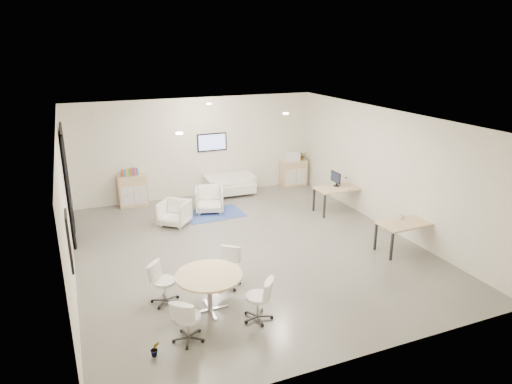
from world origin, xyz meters
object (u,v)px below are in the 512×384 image
object	(u,v)px
loveseat	(230,185)
desk_front	(407,225)
sideboard_left	(133,191)
armchair_right	(209,198)
armchair_left	(174,212)
sideboard_right	(294,173)
desk_rear	(339,190)
round_table	(209,278)

from	to	relation	value
loveseat	desk_front	bearing A→B (deg)	-63.74
sideboard_left	armchair_right	distance (m)	2.47
armchair_left	desk_front	xyz separation A→B (m)	(4.82, -3.77, 0.28)
sideboard_left	sideboard_right	bearing A→B (deg)	0.04
desk_rear	armchair_left	bearing A→B (deg)	169.81
desk_rear	desk_front	bearing A→B (deg)	-89.70
armchair_right	round_table	world-z (taller)	armchair_right
sideboard_right	armchair_left	size ratio (longest dim) A/B	1.19
desk_rear	desk_front	xyz separation A→B (m)	(0.04, -2.95, -0.01)
sideboard_right	armchair_right	size ratio (longest dim) A/B	1.09
sideboard_left	loveseat	bearing A→B (deg)	-2.87
round_table	loveseat	bearing A→B (deg)	67.60
desk_front	sideboard_left	bearing A→B (deg)	131.93
desk_front	desk_rear	bearing A→B (deg)	88.58
armchair_left	armchair_right	bearing A→B (deg)	67.29
desk_front	round_table	bearing A→B (deg)	-174.36
desk_rear	desk_front	size ratio (longest dim) A/B	1.00
sideboard_right	desk_front	bearing A→B (deg)	-89.11
armchair_right	desk_rear	world-z (taller)	armchair_right
loveseat	round_table	distance (m)	6.90
loveseat	round_table	bearing A→B (deg)	-110.30
sideboard_right	desk_front	world-z (taller)	sideboard_right
armchair_right	desk_front	bearing A→B (deg)	-34.79
desk_front	loveseat	bearing A→B (deg)	111.98
armchair_right	sideboard_right	bearing A→B (deg)	37.65
sideboard_left	desk_front	distance (m)	8.11
desk_rear	round_table	distance (m)	6.30
armchair_left	desk_rear	xyz separation A→B (m)	(4.78, -0.82, 0.29)
desk_rear	armchair_right	bearing A→B (deg)	157.30
loveseat	armchair_left	xyz separation A→B (m)	(-2.28, -1.89, 0.06)
armchair_left	desk_front	bearing A→B (deg)	1.03
desk_rear	round_table	xyz separation A→B (m)	(-5.13, -3.66, 0.01)
loveseat	desk_front	size ratio (longest dim) A/B	1.12
sideboard_left	armchair_right	size ratio (longest dim) A/B	1.17
armchair_right	desk_front	world-z (taller)	armchair_right
loveseat	desk_rear	size ratio (longest dim) A/B	1.12
desk_rear	round_table	size ratio (longest dim) A/B	1.15
loveseat	armchair_left	distance (m)	2.96
loveseat	sideboard_right	bearing A→B (deg)	5.81
loveseat	desk_front	world-z (taller)	desk_front
loveseat	round_table	xyz separation A→B (m)	(-2.63, -6.37, 0.36)
sideboard_right	desk_front	xyz separation A→B (m)	(0.09, -5.82, 0.21)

